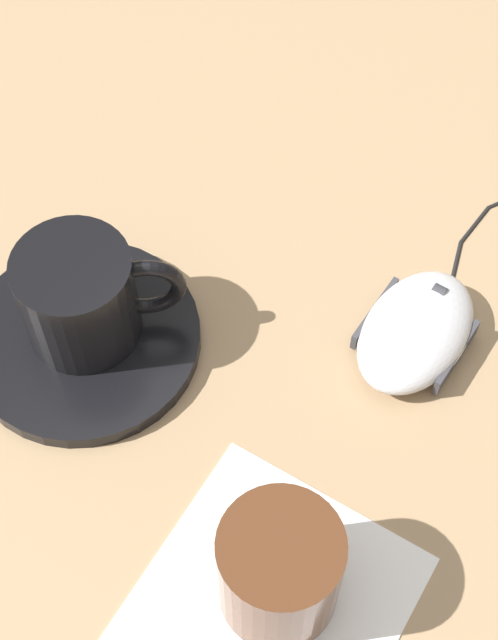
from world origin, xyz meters
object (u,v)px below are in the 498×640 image
object	(u,v)px
saucer	(85,339)
coffee_cup	(82,296)
drinking_glass	(279,570)
computer_mouse	(416,331)

from	to	relation	value
saucer	coffee_cup	world-z (taller)	coffee_cup
saucer	coffee_cup	distance (m)	0.04
coffee_cup	drinking_glass	world-z (taller)	coffee_cup
coffee_cup	drinking_glass	distance (m)	0.21
computer_mouse	saucer	bearing A→B (deg)	36.46
coffee_cup	drinking_glass	size ratio (longest dim) A/B	1.18
saucer	drinking_glass	world-z (taller)	drinking_glass
saucer	drinking_glass	distance (m)	0.21
saucer	drinking_glass	xyz separation A→B (m)	(-0.20, 0.06, 0.04)
computer_mouse	drinking_glass	world-z (taller)	drinking_glass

